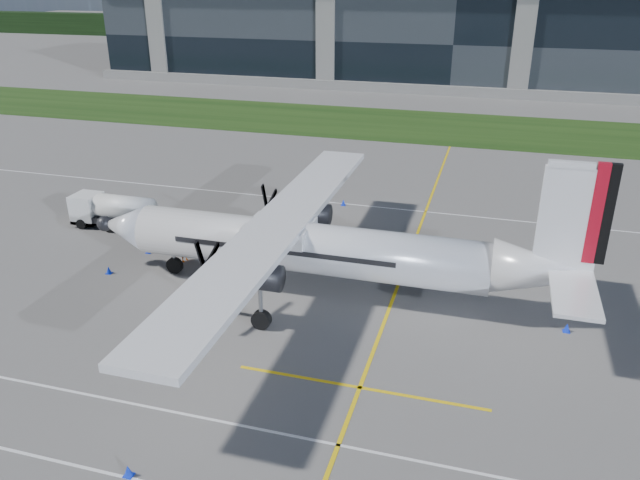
{
  "coord_description": "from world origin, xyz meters",
  "views": [
    {
      "loc": [
        7.87,
        -29.55,
        17.98
      ],
      "look_at": [
        -1.75,
        3.72,
        2.91
      ],
      "focal_mm": 35.0,
      "sensor_mm": 36.0,
      "label": 1
    }
  ],
  "objects_px": {
    "ground_crew_person": "(184,247)",
    "baggage_tug": "(183,225)",
    "fuel_tanker_truck": "(108,211)",
    "safety_cone_portwing": "(128,471)",
    "turboprop_aircraft": "(325,222)",
    "safety_cone_nose_port": "(109,270)",
    "safety_cone_nose_stbd": "(148,249)",
    "safety_cone_tail": "(567,328)",
    "safety_cone_stbdwing": "(343,202)"
  },
  "relations": [
    {
      "from": "ground_crew_person",
      "to": "baggage_tug",
      "type": "bearing_deg",
      "value": 47.91
    },
    {
      "from": "fuel_tanker_truck",
      "to": "ground_crew_person",
      "type": "bearing_deg",
      "value": -25.24
    },
    {
      "from": "fuel_tanker_truck",
      "to": "ground_crew_person",
      "type": "relative_size",
      "value": 3.32
    },
    {
      "from": "baggage_tug",
      "to": "safety_cone_portwing",
      "type": "height_order",
      "value": "baggage_tug"
    },
    {
      "from": "ground_crew_person",
      "to": "safety_cone_portwing",
      "type": "relative_size",
      "value": 4.14
    },
    {
      "from": "turboprop_aircraft",
      "to": "fuel_tanker_truck",
      "type": "xyz_separation_m",
      "value": [
        -18.57,
        5.74,
        -3.38
      ]
    },
    {
      "from": "safety_cone_nose_port",
      "to": "safety_cone_nose_stbd",
      "type": "relative_size",
      "value": 1.0
    },
    {
      "from": "safety_cone_portwing",
      "to": "safety_cone_tail",
      "type": "xyz_separation_m",
      "value": [
        17.0,
        15.8,
        0.0
      ]
    },
    {
      "from": "turboprop_aircraft",
      "to": "baggage_tug",
      "type": "bearing_deg",
      "value": 154.96
    },
    {
      "from": "turboprop_aircraft",
      "to": "baggage_tug",
      "type": "relative_size",
      "value": 11.67
    },
    {
      "from": "fuel_tanker_truck",
      "to": "baggage_tug",
      "type": "relative_size",
      "value": 2.58
    },
    {
      "from": "safety_cone_tail",
      "to": "safety_cone_portwing",
      "type": "bearing_deg",
      "value": -137.1
    },
    {
      "from": "ground_crew_person",
      "to": "safety_cone_nose_port",
      "type": "bearing_deg",
      "value": 147.62
    },
    {
      "from": "safety_cone_portwing",
      "to": "turboprop_aircraft",
      "type": "bearing_deg",
      "value": 78.68
    },
    {
      "from": "safety_cone_stbdwing",
      "to": "safety_cone_nose_port",
      "type": "bearing_deg",
      "value": -124.76
    },
    {
      "from": "turboprop_aircraft",
      "to": "safety_cone_tail",
      "type": "distance_m",
      "value": 14.43
    },
    {
      "from": "ground_crew_person",
      "to": "safety_cone_tail",
      "type": "distance_m",
      "value": 24.09
    },
    {
      "from": "ground_crew_person",
      "to": "safety_cone_nose_stbd",
      "type": "distance_m",
      "value": 3.17
    },
    {
      "from": "baggage_tug",
      "to": "ground_crew_person",
      "type": "xyz_separation_m",
      "value": [
        2.22,
        -4.01,
        0.24
      ]
    },
    {
      "from": "safety_cone_tail",
      "to": "safety_cone_nose_stbd",
      "type": "bearing_deg",
      "value": 174.04
    },
    {
      "from": "safety_cone_nose_port",
      "to": "safety_cone_stbdwing",
      "type": "height_order",
      "value": "same"
    },
    {
      "from": "safety_cone_tail",
      "to": "turboprop_aircraft",
      "type": "bearing_deg",
      "value": 177.75
    },
    {
      "from": "turboprop_aircraft",
      "to": "safety_cone_portwing",
      "type": "bearing_deg",
      "value": -101.32
    },
    {
      "from": "safety_cone_tail",
      "to": "baggage_tug",
      "type": "bearing_deg",
      "value": 166.35
    },
    {
      "from": "safety_cone_nose_stbd",
      "to": "baggage_tug",
      "type": "bearing_deg",
      "value": 77.08
    },
    {
      "from": "safety_cone_portwing",
      "to": "ground_crew_person",
      "type": "bearing_deg",
      "value": 111.0
    },
    {
      "from": "safety_cone_nose_port",
      "to": "safety_cone_tail",
      "type": "bearing_deg",
      "value": 1.49
    },
    {
      "from": "baggage_tug",
      "to": "fuel_tanker_truck",
      "type": "bearing_deg",
      "value": -179.24
    },
    {
      "from": "turboprop_aircraft",
      "to": "safety_cone_nose_stbd",
      "type": "height_order",
      "value": "turboprop_aircraft"
    },
    {
      "from": "baggage_tug",
      "to": "safety_cone_stbdwing",
      "type": "relative_size",
      "value": 5.34
    },
    {
      "from": "safety_cone_portwing",
      "to": "safety_cone_nose_stbd",
      "type": "bearing_deg",
      "value": 118.24
    },
    {
      "from": "baggage_tug",
      "to": "safety_cone_tail",
      "type": "relative_size",
      "value": 5.34
    },
    {
      "from": "fuel_tanker_truck",
      "to": "baggage_tug",
      "type": "xyz_separation_m",
      "value": [
        6.11,
        0.08,
        -0.49
      ]
    },
    {
      "from": "baggage_tug",
      "to": "ground_crew_person",
      "type": "distance_m",
      "value": 4.59
    },
    {
      "from": "safety_cone_tail",
      "to": "safety_cone_stbdwing",
      "type": "xyz_separation_m",
      "value": [
        -16.39,
        15.71,
        0.0
      ]
    },
    {
      "from": "safety_cone_nose_port",
      "to": "baggage_tug",
      "type": "bearing_deg",
      "value": 77.13
    },
    {
      "from": "safety_cone_nose_stbd",
      "to": "safety_cone_stbdwing",
      "type": "bearing_deg",
      "value": 50.57
    },
    {
      "from": "baggage_tug",
      "to": "safety_cone_portwing",
      "type": "distance_m",
      "value": 23.99
    },
    {
      "from": "baggage_tug",
      "to": "safety_cone_portwing",
      "type": "bearing_deg",
      "value": -67.48
    },
    {
      "from": "safety_cone_tail",
      "to": "fuel_tanker_truck",
      "type": "bearing_deg",
      "value": 169.0
    },
    {
      "from": "turboprop_aircraft",
      "to": "ground_crew_person",
      "type": "xyz_separation_m",
      "value": [
        -10.24,
        1.81,
        -3.63
      ]
    },
    {
      "from": "fuel_tanker_truck",
      "to": "safety_cone_portwing",
      "type": "xyz_separation_m",
      "value": [
        15.3,
        -22.07,
        -1.04
      ]
    },
    {
      "from": "baggage_tug",
      "to": "ground_crew_person",
      "type": "height_order",
      "value": "ground_crew_person"
    },
    {
      "from": "ground_crew_person",
      "to": "safety_cone_portwing",
      "type": "xyz_separation_m",
      "value": [
        6.97,
        -18.15,
        -0.79
      ]
    },
    {
      "from": "turboprop_aircraft",
      "to": "ground_crew_person",
      "type": "distance_m",
      "value": 11.01
    },
    {
      "from": "safety_cone_tail",
      "to": "safety_cone_nose_port",
      "type": "bearing_deg",
      "value": -178.51
    },
    {
      "from": "turboprop_aircraft",
      "to": "baggage_tug",
      "type": "xyz_separation_m",
      "value": [
        -12.46,
        5.82,
        -3.87
      ]
    },
    {
      "from": "baggage_tug",
      "to": "safety_cone_tail",
      "type": "xyz_separation_m",
      "value": [
        26.18,
        -6.36,
        -0.55
      ]
    },
    {
      "from": "safety_cone_nose_stbd",
      "to": "safety_cone_portwing",
      "type": "relative_size",
      "value": 1.0
    },
    {
      "from": "baggage_tug",
      "to": "safety_cone_tail",
      "type": "distance_m",
      "value": 26.95
    }
  ]
}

